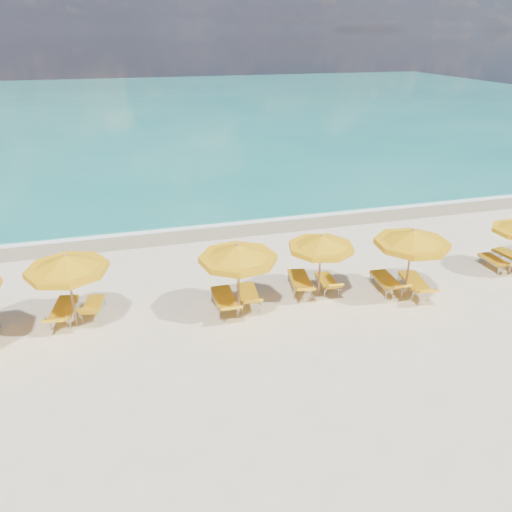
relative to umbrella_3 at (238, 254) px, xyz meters
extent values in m
plane|color=beige|center=(1.02, 0.09, -2.09)|extent=(120.00, 120.00, 0.00)
cube|color=#14736A|center=(1.02, 48.09, -2.09)|extent=(120.00, 80.00, 0.30)
cube|color=tan|center=(1.02, 7.49, -2.09)|extent=(120.00, 2.60, 0.01)
cube|color=white|center=(1.02, 8.29, -2.09)|extent=(120.00, 1.20, 0.03)
cube|color=white|center=(-4.98, 17.09, -2.09)|extent=(14.00, 0.36, 0.05)
cube|color=white|center=(9.02, 24.09, -2.09)|extent=(18.00, 0.30, 0.05)
cylinder|color=tan|center=(-4.95, 0.66, -0.93)|extent=(0.07, 0.07, 2.32)
cone|color=#E7A10B|center=(-4.95, 0.66, 0.05)|extent=(2.62, 2.62, 0.46)
cylinder|color=#E7A10B|center=(-4.95, 0.66, -0.18)|extent=(2.64, 2.64, 0.19)
sphere|color=tan|center=(-4.95, 0.66, 0.28)|extent=(0.10, 0.10, 0.10)
cylinder|color=tan|center=(0.00, 0.00, -0.92)|extent=(0.07, 0.07, 2.35)
cone|color=#E7A10B|center=(0.00, 0.00, 0.07)|extent=(2.80, 2.80, 0.47)
cylinder|color=#E7A10B|center=(0.00, 0.00, -0.16)|extent=(2.83, 2.83, 0.19)
sphere|color=tan|center=(0.00, 0.00, 0.31)|extent=(0.10, 0.10, 0.10)
cylinder|color=tan|center=(2.92, 0.48, -1.02)|extent=(0.07, 0.07, 2.13)
cone|color=#E7A10B|center=(2.92, 0.48, -0.13)|extent=(2.49, 2.49, 0.43)
cylinder|color=#E7A10B|center=(2.92, 0.48, -0.33)|extent=(2.51, 2.51, 0.17)
sphere|color=tan|center=(2.92, 0.48, 0.09)|extent=(0.09, 0.09, 0.09)
cylinder|color=tan|center=(5.69, -0.44, -0.90)|extent=(0.07, 0.07, 2.37)
cone|color=#E7A10B|center=(5.69, -0.44, 0.09)|extent=(3.03, 3.03, 0.47)
cylinder|color=#E7A10B|center=(5.69, -0.44, -0.14)|extent=(3.05, 3.05, 0.19)
sphere|color=tan|center=(5.69, -0.44, 0.34)|extent=(0.11, 0.11, 0.11)
cube|color=#E7A60E|center=(-5.29, 1.25, -1.69)|extent=(0.83, 1.45, 0.08)
cube|color=#E7A60E|center=(-5.45, 0.28, -1.57)|extent=(0.71, 0.72, 0.32)
cube|color=#E7A60E|center=(-4.43, 1.26, -1.75)|extent=(0.73, 1.26, 0.07)
cube|color=#E7A60E|center=(-4.58, 0.50, -1.55)|extent=(0.60, 0.52, 0.45)
cube|color=#E7A60E|center=(-0.38, 0.48, -1.68)|extent=(0.67, 1.45, 0.09)
cube|color=#E7A60E|center=(-0.40, -0.53, -1.52)|extent=(0.65, 0.66, 0.38)
cube|color=#E7A60E|center=(0.45, 0.58, -1.70)|extent=(0.74, 1.40, 0.08)
cube|color=#E7A60E|center=(0.35, -0.34, -1.52)|extent=(0.66, 0.63, 0.43)
cube|color=#E7A60E|center=(2.43, 1.05, -1.69)|extent=(0.86, 1.48, 0.09)
cube|color=#E7A60E|center=(2.25, 0.07, -1.56)|extent=(0.72, 0.74, 0.33)
cube|color=#E7A60E|center=(3.34, 0.79, -1.75)|extent=(0.65, 1.23, 0.07)
cube|color=#E7A60E|center=(3.25, -0.02, -1.57)|extent=(0.57, 0.53, 0.40)
cube|color=#E7A60E|center=(5.29, 0.21, -1.69)|extent=(0.70, 1.41, 0.08)
cube|color=#E7A60E|center=(5.22, -0.75, -1.51)|extent=(0.65, 0.63, 0.42)
cube|color=#E7A60E|center=(6.15, -0.17, -1.68)|extent=(0.90, 1.51, 0.09)
cube|color=#E7A60E|center=(5.96, -1.16, -1.54)|extent=(0.75, 0.76, 0.35)
cube|color=#E7A60E|center=(10.10, 0.65, -1.75)|extent=(0.55, 1.20, 0.07)
cube|color=#E7A60E|center=(10.11, -0.18, -1.60)|extent=(0.54, 0.53, 0.35)
cube|color=#E7A60E|center=(10.98, 0.79, -1.71)|extent=(0.81, 1.40, 0.08)
camera|label=1|loc=(-3.21, -13.36, 6.16)|focal=35.00mm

